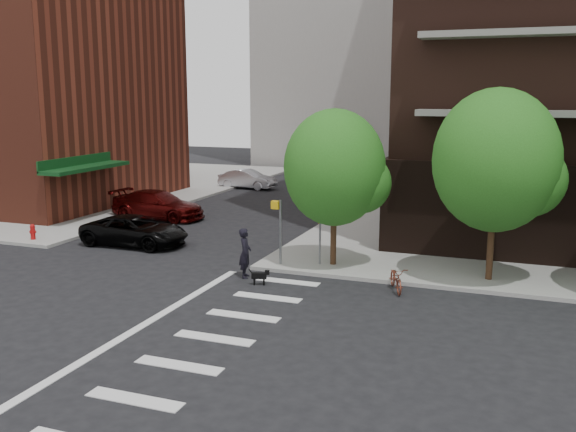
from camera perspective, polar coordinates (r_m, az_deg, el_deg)
name	(u,v)px	position (r m, az deg, el deg)	size (l,w,h in m)	color
ground	(126,325)	(20.28, -14.23, -9.40)	(120.00, 120.00, 0.00)	black
sidewalk_nw	(35,183)	(53.25, -21.61, 2.71)	(31.00, 33.00, 0.15)	gray
crosswalk	(190,335)	(19.17, -8.70, -10.38)	(3.85, 13.00, 0.01)	silver
tree_a	(334,168)	(25.21, 4.14, 4.30)	(4.00, 4.00, 5.90)	#301E11
tree_b	(496,161)	(24.16, 17.98, 4.71)	(4.50, 4.50, 6.65)	#301E11
pedestrian_signal	(289,222)	(25.53, 0.08, -0.56)	(2.18, 0.67, 2.60)	slate
fire_hydrant	(33,231)	(32.41, -21.75, -1.24)	(0.24, 0.24, 0.73)	#A50C0C
parked_car_black	(135,231)	(30.34, -13.45, -1.27)	(4.99, 2.30, 1.39)	black
parked_car_maroon	(158,205)	(36.52, -11.48, 0.98)	(5.41, 2.20, 1.57)	#3E0706
parked_car_silver	(247,179)	(47.38, -3.62, 3.30)	(4.28, 1.49, 1.41)	silver
scooter	(396,278)	(23.15, 9.60, -5.49)	(0.60, 1.72, 0.90)	brown
dog_walker	(245,253)	(24.39, -3.83, -3.30)	(0.46, 0.70, 1.91)	black
dog	(260,276)	(23.57, -2.50, -5.31)	(0.67, 0.33, 0.56)	black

